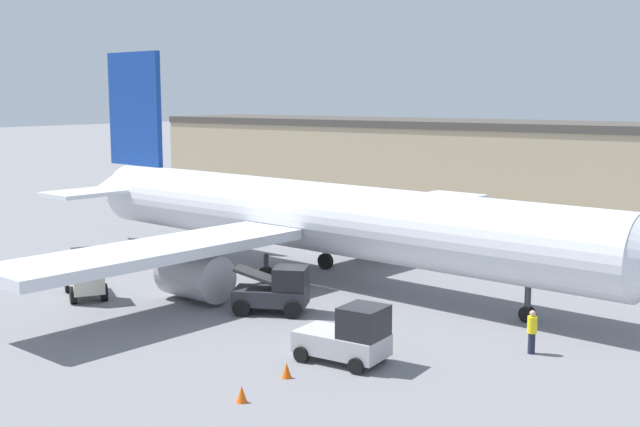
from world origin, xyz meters
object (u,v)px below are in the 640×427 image
Objects in this scene: airplane at (305,216)px; baggage_tug at (86,275)px; ground_crew_worker at (532,331)px; belt_loader_truck at (276,291)px; safety_cone_far at (287,370)px; pushback_tug at (349,336)px; safety_cone_near at (242,394)px.

airplane reaches higher than baggage_tug.
belt_loader_truck reaches higher than ground_crew_worker.
ground_crew_worker is 3.10× the size of safety_cone_far.
ground_crew_worker is 21.35m from baggage_tug.
belt_loader_truck is at bearing 50.94° from baggage_tug.
airplane is 7.59m from belt_loader_truck.
safety_cone_far is (5.65, -6.39, -0.76)m from belt_loader_truck.
pushback_tug is (15.78, -0.42, -0.14)m from baggage_tug.
safety_cone_near is (-5.70, -10.26, -0.63)m from ground_crew_worker.
airplane is at bearing 130.73° from pushback_tug.
safety_cone_far is at bearing -75.85° from belt_loader_truck.
pushback_tug is (-5.07, -5.01, 0.10)m from ground_crew_worker.
safety_cone_far is at bearing -50.25° from airplane.
airplane is 15.93m from ground_crew_worker.
safety_cone_far is at bearing 95.12° from safety_cone_near.
belt_loader_truck is at bearing 131.51° from safety_cone_far.
airplane is 10.88× the size of belt_loader_truck.
pushback_tug is 6.30× the size of safety_cone_far.
pushback_tug is 2.86m from safety_cone_far.
pushback_tug is at bearing 71.65° from safety_cone_far.
airplane is 73.70× the size of safety_cone_far.
baggage_tug is 1.01× the size of belt_loader_truck.
safety_cone_far is (-0.87, -2.62, -0.74)m from pushback_tug.
baggage_tug is at bearing 159.49° from safety_cone_near.
safety_cone_far is at bearing -104.82° from ground_crew_worker.
airplane reaches higher than safety_cone_near.
belt_loader_truck is at bearing 146.96° from pushback_tug.
pushback_tug is at bearing -41.26° from airplane.
belt_loader_truck is (3.26, -6.45, -2.34)m from airplane.
airplane is 11.71× the size of pushback_tug.
pushback_tug reaches higher than ground_crew_worker.
airplane reaches higher than pushback_tug.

